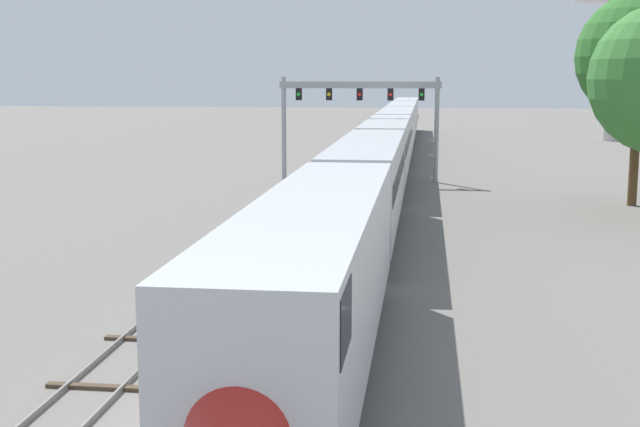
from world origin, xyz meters
The scene contains 5 objects.
track_main centered at (2.00, 60.00, 0.07)m, with size 2.60×200.00×0.16m.
track_near centered at (-3.50, 40.00, 0.07)m, with size 2.60×160.00×0.16m.
passenger_train centered at (2.00, 52.12, 2.61)m, with size 3.04×117.00×4.80m.
signal_gantry centered at (-0.25, 46.00, 5.77)m, with size 12.10×0.49×7.83m.
trackside_tree_mid centered at (17.38, 35.83, 8.99)m, with size 7.68×7.68×12.85m.
Camera 1 is at (4.70, -17.66, 7.84)m, focal length 47.54 mm.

